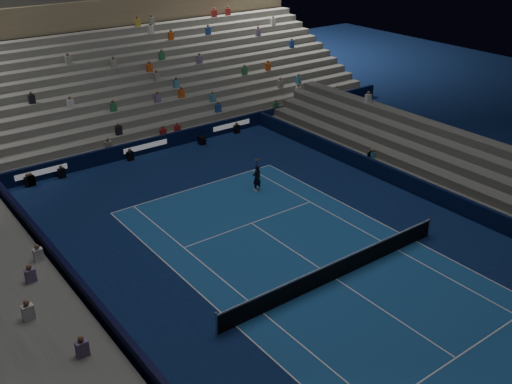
% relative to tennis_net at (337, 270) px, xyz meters
% --- Properties ---
extents(ground, '(90.00, 90.00, 0.00)m').
position_rel_tennis_net_xyz_m(ground, '(0.00, 0.00, -0.50)').
color(ground, '#0C1C49').
rests_on(ground, ground).
extents(court_surface, '(10.97, 23.77, 0.01)m').
position_rel_tennis_net_xyz_m(court_surface, '(0.00, 0.00, -0.50)').
color(court_surface, '#1A4F90').
rests_on(court_surface, ground).
extents(sponsor_barrier_far, '(44.00, 0.25, 1.00)m').
position_rel_tennis_net_xyz_m(sponsor_barrier_far, '(0.00, 18.50, -0.00)').
color(sponsor_barrier_far, black).
rests_on(sponsor_barrier_far, ground).
extents(sponsor_barrier_east, '(0.25, 37.00, 1.00)m').
position_rel_tennis_net_xyz_m(sponsor_barrier_east, '(9.70, 0.00, -0.00)').
color(sponsor_barrier_east, black).
rests_on(sponsor_barrier_east, ground).
extents(sponsor_barrier_west, '(0.25, 37.00, 1.00)m').
position_rel_tennis_net_xyz_m(sponsor_barrier_west, '(-9.70, 0.00, -0.00)').
color(sponsor_barrier_west, black).
rests_on(sponsor_barrier_west, ground).
extents(grandstand_main, '(44.00, 15.20, 11.20)m').
position_rel_tennis_net_xyz_m(grandstand_main, '(0.00, 27.90, 2.87)').
color(grandstand_main, slate).
rests_on(grandstand_main, ground).
extents(grandstand_east, '(5.00, 37.00, 2.50)m').
position_rel_tennis_net_xyz_m(grandstand_east, '(13.17, 0.00, 0.41)').
color(grandstand_east, '#5F5F5B').
rests_on(grandstand_east, ground).
extents(tennis_net, '(12.90, 0.10, 1.10)m').
position_rel_tennis_net_xyz_m(tennis_net, '(0.00, 0.00, 0.00)').
color(tennis_net, '#B2B2B7').
rests_on(tennis_net, ground).
extents(tennis_player, '(0.59, 0.40, 1.58)m').
position_rel_tennis_net_xyz_m(tennis_player, '(2.62, 9.43, 0.29)').
color(tennis_player, black).
rests_on(tennis_player, ground).
extents(broadcast_camera, '(0.50, 0.91, 0.56)m').
position_rel_tennis_net_xyz_m(broadcast_camera, '(3.98, 17.66, -0.21)').
color(broadcast_camera, black).
rests_on(broadcast_camera, ground).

